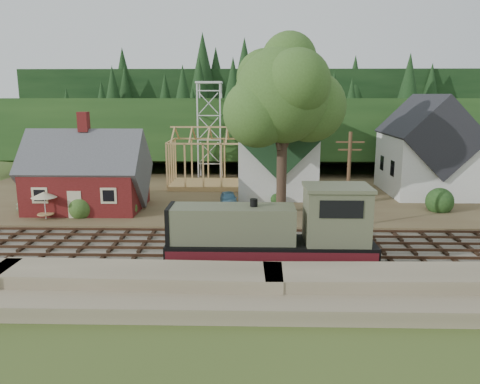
{
  "coord_description": "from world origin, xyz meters",
  "views": [
    {
      "loc": [
        -0.71,
        -31.51,
        10.85
      ],
      "look_at": [
        -1.64,
        6.0,
        3.0
      ],
      "focal_mm": 35.0,
      "sensor_mm": 36.0,
      "label": 1
    }
  ],
  "objects_px": {
    "car_green": "(41,204)",
    "car_red": "(418,187)",
    "patio_set": "(44,196)",
    "car_blue": "(229,199)",
    "locomotive": "(279,233)"
  },
  "relations": [
    {
      "from": "car_green",
      "to": "patio_set",
      "type": "height_order",
      "value": "patio_set"
    },
    {
      "from": "patio_set",
      "to": "car_green",
      "type": "bearing_deg",
      "value": 120.84
    },
    {
      "from": "car_green",
      "to": "patio_set",
      "type": "relative_size",
      "value": 1.62
    },
    {
      "from": "car_green",
      "to": "car_red",
      "type": "height_order",
      "value": "car_green"
    },
    {
      "from": "locomotive",
      "to": "car_red",
      "type": "height_order",
      "value": "locomotive"
    },
    {
      "from": "car_red",
      "to": "patio_set",
      "type": "xyz_separation_m",
      "value": [
        -35.98,
        -12.01,
        1.44
      ]
    },
    {
      "from": "car_blue",
      "to": "car_red",
      "type": "bearing_deg",
      "value": 11.2
    },
    {
      "from": "car_green",
      "to": "car_red",
      "type": "distance_m",
      "value": 38.75
    },
    {
      "from": "car_green",
      "to": "locomotive",
      "type": "bearing_deg",
      "value": -136.7
    },
    {
      "from": "locomotive",
      "to": "car_red",
      "type": "relative_size",
      "value": 2.99
    },
    {
      "from": "car_blue",
      "to": "car_red",
      "type": "relative_size",
      "value": 0.89
    },
    {
      "from": "car_green",
      "to": "car_blue",
      "type": "bearing_deg",
      "value": -96.42
    },
    {
      "from": "car_green",
      "to": "car_red",
      "type": "relative_size",
      "value": 0.9
    },
    {
      "from": "car_red",
      "to": "car_green",
      "type": "bearing_deg",
      "value": 102.54
    },
    {
      "from": "car_blue",
      "to": "patio_set",
      "type": "distance_m",
      "value": 16.54
    }
  ]
}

